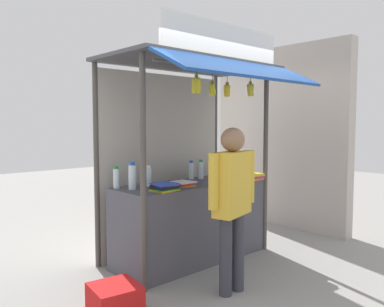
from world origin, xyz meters
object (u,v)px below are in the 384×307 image
water_bottle_right (191,170)px  magazine_stack_front_left (250,176)px  magazine_stack_far_right (165,187)px  magazine_stack_mid_left (228,180)px  water_bottle_mid_right (116,178)px  banana_bunch_inner_right (196,85)px  water_bottle_back_left (201,170)px  plastic_crate (115,301)px  water_bottle_center (149,176)px  banana_bunch_rightmost (227,91)px  vendor_person (232,194)px  water_bottle_front_right (220,167)px  water_bottle_rear_center (132,177)px  banana_bunch_inner_left (212,89)px  banana_bunch_leftmost (250,90)px  magazine_stack_left (183,184)px

water_bottle_right → magazine_stack_front_left: bearing=-44.7°
magazine_stack_far_right → magazine_stack_mid_left: 0.95m
water_bottle_mid_right → banana_bunch_inner_right: banana_bunch_inner_right is taller
water_bottle_back_left → plastic_crate: size_ratio=0.63×
plastic_crate → banana_bunch_inner_right: bearing=7.8°
magazine_stack_far_right → water_bottle_center: bearing=78.9°
banana_bunch_rightmost → magazine_stack_mid_left: bearing=38.9°
magazine_stack_far_right → banana_bunch_inner_right: bearing=-43.5°
plastic_crate → magazine_stack_mid_left: bearing=11.1°
magazine_stack_front_left → vendor_person: vendor_person is taller
magazine_stack_far_right → magazine_stack_front_left: same height
water_bottle_mid_right → vendor_person: vendor_person is taller
water_bottle_right → water_bottle_center: bearing=-173.0°
water_bottle_back_left → magazine_stack_front_left: size_ratio=0.76×
water_bottle_front_right → magazine_stack_mid_left: size_ratio=0.87×
magazine_stack_mid_left → magazine_stack_front_left: bearing=-3.5°
water_bottle_rear_center → plastic_crate: bearing=-133.3°
water_bottle_center → water_bottle_front_right: 1.18m
water_bottle_center → magazine_stack_far_right: bearing=-101.1°
magazine_stack_far_right → banana_bunch_inner_left: bearing=-25.7°
magazine_stack_far_right → banana_bunch_leftmost: size_ratio=1.05×
water_bottle_right → water_bottle_rear_center: 1.01m
water_bottle_center → magazine_stack_mid_left: water_bottle_center is taller
magazine_stack_far_right → magazine_stack_front_left: size_ratio=0.86×
water_bottle_rear_center → water_bottle_front_right: (1.45, 0.08, -0.02)m
magazine_stack_mid_left → vendor_person: vendor_person is taller
vendor_person → banana_bunch_leftmost: bearing=-164.3°
banana_bunch_rightmost → magazine_stack_far_right: bearing=162.0°
magazine_stack_far_right → plastic_crate: bearing=-155.9°
banana_bunch_rightmost → vendor_person: size_ratio=0.18×
magazine_stack_mid_left → banana_bunch_leftmost: size_ratio=1.12×
water_bottle_rear_center → banana_bunch_leftmost: size_ratio=1.12×
water_bottle_front_right → magazine_stack_front_left: bearing=-80.6°
water_bottle_rear_center → banana_bunch_inner_right: 1.18m
water_bottle_back_left → banana_bunch_inner_left: (-0.46, -0.65, 0.95)m
water_bottle_back_left → vendor_person: bearing=-121.0°
magazine_stack_mid_left → banana_bunch_inner_left: banana_bunch_inner_left is taller
plastic_crate → magazine_stack_far_right: bearing=24.1°
water_bottle_rear_center → magazine_stack_mid_left: 1.19m
plastic_crate → water_bottle_right: bearing=27.3°
water_bottle_back_left → banana_bunch_rightmost: bearing=-109.3°
water_bottle_right → banana_bunch_inner_left: size_ratio=0.83×
water_bottle_mid_right → magazine_stack_mid_left: 1.33m
water_bottle_center → magazine_stack_far_right: water_bottle_center is taller
magazine_stack_left → vendor_person: vendor_person is taller
banana_bunch_inner_right → water_bottle_front_right: bearing=31.6°
magazine_stack_left → magazine_stack_mid_left: same height
water_bottle_mid_right → magazine_stack_far_right: 0.57m
water_bottle_center → water_bottle_rear_center: water_bottle_rear_center is taller
water_bottle_back_left → water_bottle_mid_right: 1.20m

